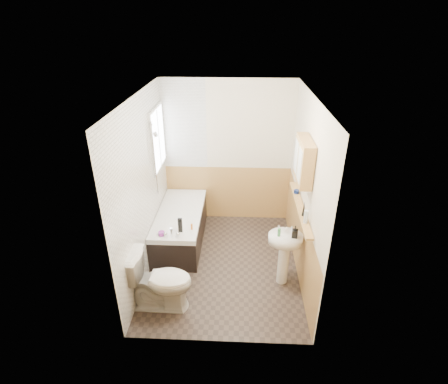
{
  "coord_description": "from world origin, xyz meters",
  "views": [
    {
      "loc": [
        0.21,
        -4.2,
        3.39
      ],
      "look_at": [
        0.0,
        0.15,
        1.15
      ],
      "focal_mm": 28.0,
      "sensor_mm": 36.0,
      "label": 1
    }
  ],
  "objects_px": {
    "toilet": "(160,281)",
    "medicine_cabinet": "(304,161)",
    "bathtub": "(181,226)",
    "sink": "(285,249)",
    "pine_shelf": "(300,207)"
  },
  "relations": [
    {
      "from": "toilet",
      "to": "medicine_cabinet",
      "type": "bearing_deg",
      "value": -65.28
    },
    {
      "from": "bathtub",
      "to": "toilet",
      "type": "height_order",
      "value": "toilet"
    },
    {
      "from": "bathtub",
      "to": "medicine_cabinet",
      "type": "xyz_separation_m",
      "value": [
        1.74,
        -0.67,
        1.45
      ]
    },
    {
      "from": "bathtub",
      "to": "sink",
      "type": "height_order",
      "value": "sink"
    },
    {
      "from": "toilet",
      "to": "sink",
      "type": "relative_size",
      "value": 0.93
    },
    {
      "from": "toilet",
      "to": "medicine_cabinet",
      "type": "relative_size",
      "value": 1.34
    },
    {
      "from": "sink",
      "to": "pine_shelf",
      "type": "distance_m",
      "value": 0.6
    },
    {
      "from": "bathtub",
      "to": "medicine_cabinet",
      "type": "bearing_deg",
      "value": -21.02
    },
    {
      "from": "toilet",
      "to": "pine_shelf",
      "type": "distance_m",
      "value": 2.07
    },
    {
      "from": "sink",
      "to": "medicine_cabinet",
      "type": "bearing_deg",
      "value": 62.98
    },
    {
      "from": "toilet",
      "to": "pine_shelf",
      "type": "xyz_separation_m",
      "value": [
        1.8,
        0.8,
        0.65
      ]
    },
    {
      "from": "bathtub",
      "to": "sink",
      "type": "xyz_separation_m",
      "value": [
        1.57,
        -0.9,
        0.27
      ]
    },
    {
      "from": "medicine_cabinet",
      "to": "sink",
      "type": "bearing_deg",
      "value": -126.19
    },
    {
      "from": "toilet",
      "to": "sink",
      "type": "distance_m",
      "value": 1.69
    },
    {
      "from": "sink",
      "to": "pine_shelf",
      "type": "height_order",
      "value": "pine_shelf"
    }
  ]
}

